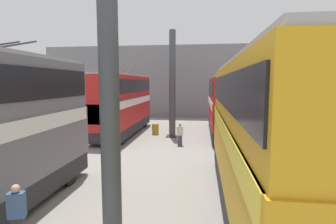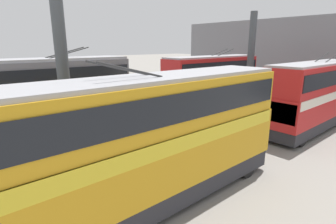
{
  "view_description": "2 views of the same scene",
  "coord_description": "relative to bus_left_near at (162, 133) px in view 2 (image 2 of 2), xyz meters",
  "views": [
    {
      "loc": [
        -2.6,
        -2.37,
        4.35
      ],
      "look_at": [
        12.97,
        -0.34,
        2.61
      ],
      "focal_mm": 28.0,
      "sensor_mm": 36.0,
      "label": 1
    },
    {
      "loc": [
        -0.03,
        -11.5,
        6.12
      ],
      "look_at": [
        9.1,
        -0.85,
        2.47
      ],
      "focal_mm": 28.0,
      "sensor_mm": 36.0,
      "label": 2
    }
  ],
  "objects": [
    {
      "name": "support_column_near",
      "position": [
        -1.95,
        4.3,
        1.24
      ],
      "size": [
        0.94,
        0.94,
        8.48
      ],
      "color": "#42474C",
      "rests_on": "ground_plane"
    },
    {
      "name": "bus_left_near",
      "position": [
        0.0,
        0.0,
        0.0
      ],
      "size": [
        11.44,
        2.54,
        5.66
      ],
      "color": "black",
      "rests_on": "ground_plane"
    },
    {
      "name": "person_by_right_row",
      "position": [
        -2.4,
        6.77,
        -1.98
      ],
      "size": [
        0.35,
        0.47,
        1.7
      ],
      "rotation": [
        0.0,
        0.0,
        3.45
      ],
      "color": "#2D2D33",
      "rests_on": "ground_plane"
    },
    {
      "name": "bus_right_far",
      "position": [
        13.11,
        8.6,
        0.01
      ],
      "size": [
        10.59,
        2.54,
        5.69
      ],
      "color": "black",
      "rests_on": "ground_plane"
    },
    {
      "name": "bus_left_far",
      "position": [
        14.18,
        -0.0,
        -0.09
      ],
      "size": [
        10.79,
        2.54,
        5.51
      ],
      "color": "black",
      "rests_on": "ground_plane"
    },
    {
      "name": "person_by_left_row",
      "position": [
        -4.51,
        2.63,
        -1.92
      ],
      "size": [
        0.42,
        0.48,
        1.8
      ],
      "rotation": [
        0.0,
        0.0,
        3.66
      ],
      "color": "#473D33",
      "rests_on": "ground_plane"
    },
    {
      "name": "person_aisle_midway",
      "position": [
        9.41,
        3.43,
        -2.04
      ],
      "size": [
        0.32,
        0.46,
        1.58
      ],
      "rotation": [
        0.0,
        0.0,
        3.35
      ],
      "color": "#384251",
      "rests_on": "ground_plane"
    },
    {
      "name": "oil_drum",
      "position": [
        13.15,
        5.83,
        -2.42
      ],
      "size": [
        0.59,
        0.59,
        0.91
      ],
      "color": "#B28E23",
      "rests_on": "ground_plane"
    },
    {
      "name": "bus_right_mid",
      "position": [
        -1.29,
        8.6,
        0.16
      ],
      "size": [
        9.25,
        2.54,
        5.97
      ],
      "color": "black",
      "rests_on": "ground_plane"
    },
    {
      "name": "support_column_far",
      "position": [
        12.41,
        4.3,
        1.24
      ],
      "size": [
        0.94,
        0.94,
        8.48
      ],
      "color": "#42474C",
      "rests_on": "ground_plane"
    },
    {
      "name": "depot_back_wall",
      "position": [
        24.38,
        4.3,
        1.64
      ],
      "size": [
        0.5,
        36.0,
        9.02
      ],
      "color": "slate",
      "rests_on": "ground_plane"
    }
  ]
}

